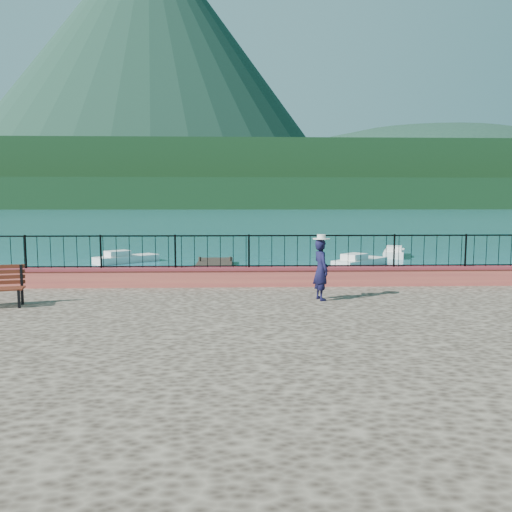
{
  "coord_description": "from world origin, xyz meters",
  "views": [
    {
      "loc": [
        -0.6,
        -11.16,
        3.7
      ],
      "look_at": [
        -0.15,
        2.0,
        2.3
      ],
      "focal_mm": 35.0,
      "sensor_mm": 36.0,
      "label": 1
    }
  ],
  "objects": [
    {
      "name": "companion_hill",
      "position": [
        220.0,
        560.0,
        0.0
      ],
      "size": [
        448.0,
        384.0,
        180.0
      ],
      "primitive_type": "ellipsoid",
      "color": "#142D23",
      "rests_on": "ground"
    },
    {
      "name": "parapet",
      "position": [
        0.0,
        3.7,
        1.49
      ],
      "size": [
        28.0,
        0.46,
        0.58
      ],
      "primitive_type": "cube",
      "color": "#C45C46",
      "rests_on": "promenade"
    },
    {
      "name": "boat_3",
      "position": [
        -7.62,
        20.04,
        0.4
      ],
      "size": [
        3.85,
        3.56,
        0.8
      ],
      "primitive_type": "cube",
      "rotation": [
        0.0,
        0.0,
        0.71
      ],
      "color": "silver",
      "rests_on": "ground"
    },
    {
      "name": "hat",
      "position": [
        1.51,
        1.51,
        2.84
      ],
      "size": [
        0.44,
        0.44,
        0.12
      ],
      "primitive_type": "cylinder",
      "color": "silver",
      "rests_on": "person"
    },
    {
      "name": "boat_1",
      "position": [
        5.44,
        8.99,
        0.4
      ],
      "size": [
        4.37,
        3.3,
        0.8
      ],
      "primitive_type": "cube",
      "rotation": [
        0.0,
        0.0,
        -0.53
      ],
      "color": "silver",
      "rests_on": "ground"
    },
    {
      "name": "dock",
      "position": [
        -2.0,
        12.0,
        0.15
      ],
      "size": [
        2.0,
        16.0,
        0.3
      ],
      "primitive_type": "cube",
      "color": "#2D231C",
      "rests_on": "ground"
    },
    {
      "name": "boat_2",
      "position": [
        6.54,
        17.77,
        0.4
      ],
      "size": [
        3.83,
        3.75,
        0.8
      ],
      "primitive_type": "cube",
      "rotation": [
        0.0,
        0.0,
        0.77
      ],
      "color": "silver",
      "rests_on": "ground"
    },
    {
      "name": "person",
      "position": [
        1.51,
        1.51,
        1.99
      ],
      "size": [
        0.51,
        0.65,
        1.58
      ],
      "primitive_type": "imported",
      "rotation": [
        0.0,
        0.0,
        1.83
      ],
      "color": "black",
      "rests_on": "promenade"
    },
    {
      "name": "volcano",
      "position": [
        -120.0,
        700.0,
        190.0
      ],
      "size": [
        560.0,
        560.0,
        380.0
      ],
      "primitive_type": "cone",
      "color": "#142D23",
      "rests_on": "ground"
    },
    {
      "name": "railing",
      "position": [
        0.0,
        3.7,
        2.25
      ],
      "size": [
        27.0,
        0.05,
        0.95
      ],
      "primitive_type": "cube",
      "color": "black",
      "rests_on": "parapet"
    },
    {
      "name": "ground",
      "position": [
        0.0,
        0.0,
        0.0
      ],
      "size": [
        2000.0,
        2000.0,
        0.0
      ],
      "primitive_type": "plane",
      "color": "#19596B",
      "rests_on": "ground"
    },
    {
      "name": "promenade",
      "position": [
        0.0,
        -6.0,
        0.6
      ],
      "size": [
        30.0,
        20.0,
        1.2
      ],
      "primitive_type": "cube",
      "color": "#332821",
      "rests_on": "ground"
    },
    {
      "name": "boat_5",
      "position": [
        10.2,
        22.95,
        0.4
      ],
      "size": [
        2.56,
        4.2,
        0.8
      ],
      "primitive_type": "cube",
      "rotation": [
        0.0,
        0.0,
        1.23
      ],
      "color": "silver",
      "rests_on": "ground"
    },
    {
      "name": "far_forest",
      "position": [
        0.0,
        300.0,
        9.0
      ],
      "size": [
        900.0,
        60.0,
        18.0
      ],
      "primitive_type": "cube",
      "color": "black",
      "rests_on": "ground"
    },
    {
      "name": "boat_0",
      "position": [
        -2.62,
        7.88,
        0.4
      ],
      "size": [
        4.04,
        2.03,
        0.8
      ],
      "primitive_type": "cube",
      "rotation": [
        0.0,
        0.0,
        0.2
      ],
      "color": "silver",
      "rests_on": "ground"
    },
    {
      "name": "foothills",
      "position": [
        0.0,
        360.0,
        22.0
      ],
      "size": [
        900.0,
        120.0,
        44.0
      ],
      "primitive_type": "cube",
      "color": "black",
      "rests_on": "ground"
    }
  ]
}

